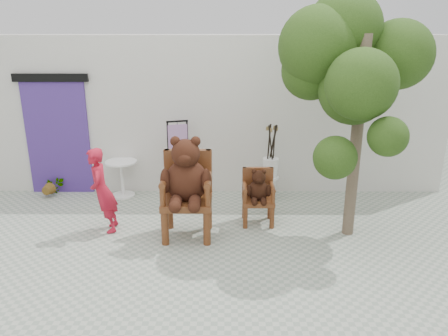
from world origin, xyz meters
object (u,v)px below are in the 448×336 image
display_stand (179,169)px  chair_small (258,191)px  chair_big (187,181)px  stool_bucket (271,167)px  tree (347,64)px  person (102,191)px  cafe_table (122,174)px

display_stand → chair_small: bearing=-53.7°
chair_big → stool_bucket: (1.43, 1.51, -0.27)m
chair_big → chair_small: chair_big is taller
display_stand → tree: tree is taller
chair_small → person: 2.50m
chair_big → display_stand: size_ratio=1.06×
stool_bucket → tree: (0.95, -1.19, 1.98)m
chair_big → stool_bucket: size_ratio=1.11×
cafe_table → chair_big: bearing=-50.1°
chair_small → tree: bearing=-7.6°
chair_big → person: bearing=173.2°
chair_small → display_stand: bearing=142.7°
chair_big → stool_bucket: bearing=46.6°
person → tree: size_ratio=0.37×
chair_big → tree: size_ratio=0.44×
cafe_table → tree: bearing=-19.8°
chair_small → cafe_table: (-2.54, 1.19, -0.12)m
cafe_table → stool_bucket: size_ratio=0.48×
chair_big → chair_small: 1.28m
chair_big → person: chair_big is taller
stool_bucket → display_stand: bearing=177.9°
person → stool_bucket: size_ratio=0.94×
stool_bucket → tree: bearing=-51.5°
chair_big → cafe_table: (-1.40, 1.68, -0.47)m
chair_small → cafe_table: size_ratio=1.35×
chair_big → cafe_table: chair_big is taller
tree → stool_bucket: bearing=128.5°
chair_big → person: size_ratio=1.18×
chair_small → tree: 2.41m
cafe_table → tree: size_ratio=0.19×
cafe_table → display_stand: 1.12m
chair_big → tree: tree is taller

